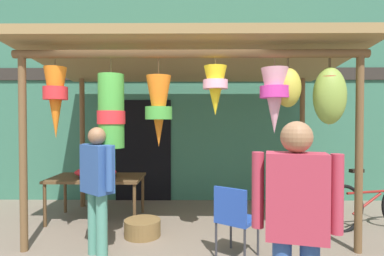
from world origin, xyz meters
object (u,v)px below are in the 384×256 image
display_table (97,181)px  vendor_in_orange (296,217)px  parked_bicycle (372,206)px  flower_heap_on_table (96,172)px  passerby_at_right (97,181)px  wicker_basket_by_table (142,228)px  folding_chair (234,216)px

display_table → vendor_in_orange: 3.64m
display_table → parked_bicycle: (4.17, -0.41, -0.28)m
flower_heap_on_table → passerby_at_right: bearing=-71.7°
vendor_in_orange → display_table: bearing=128.6°
flower_heap_on_table → wicker_basket_by_table: bearing=-38.8°
display_table → folding_chair: bearing=-35.0°
folding_chair → vendor_in_orange: 1.50m
parked_bicycle → vendor_in_orange: size_ratio=1.08×
display_table → parked_bicycle: 4.20m
display_table → passerby_at_right: (0.43, -1.34, 0.26)m
wicker_basket_by_table → parked_bicycle: size_ratio=0.29×
display_table → flower_heap_on_table: (-0.00, -0.03, 0.14)m
display_table → passerby_at_right: 1.43m
wicker_basket_by_table → vendor_in_orange: size_ratio=0.31×
display_table → vendor_in_orange: bearing=-51.4°
wicker_basket_by_table → folding_chair: bearing=-30.8°
flower_heap_on_table → parked_bicycle: parked_bicycle is taller
folding_chair → parked_bicycle: 2.38m
parked_bicycle → passerby_at_right: passerby_at_right is taller
flower_heap_on_table → folding_chair: (2.03, -1.39, -0.27)m
flower_heap_on_table → wicker_basket_by_table: size_ratio=1.33×
folding_chair → vendor_in_orange: (0.24, -1.41, 0.43)m
flower_heap_on_table → passerby_at_right: passerby_at_right is taller
wicker_basket_by_table → vendor_in_orange: (1.41, -2.11, 0.82)m
wicker_basket_by_table → passerby_at_right: bearing=-124.5°
wicker_basket_by_table → parked_bicycle: 3.34m
parked_bicycle → passerby_at_right: bearing=-166.2°
vendor_in_orange → passerby_at_right: (-1.83, 1.50, -0.05)m
flower_heap_on_table → wicker_basket_by_table: (0.85, -0.69, -0.65)m
display_table → parked_bicycle: bearing=-5.7°
flower_heap_on_table → vendor_in_orange: 3.60m
display_table → vendor_in_orange: vendor_in_orange is taller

